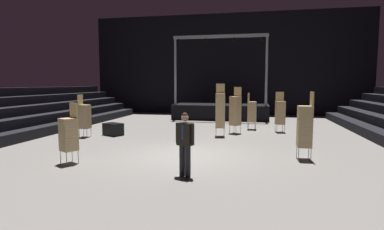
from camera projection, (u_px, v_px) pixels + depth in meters
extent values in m
cube|color=slate|center=(185.00, 157.00, 10.76)|extent=(22.00, 30.00, 0.10)
cube|color=black|center=(226.00, 64.00, 24.97)|extent=(22.00, 0.30, 8.00)
cube|color=black|center=(16.00, 137.00, 13.22)|extent=(0.75, 24.00, 0.45)
cube|color=black|center=(0.00, 126.00, 13.32)|extent=(0.75, 24.00, 0.45)
cube|color=black|center=(221.00, 112.00, 21.78)|extent=(6.52, 2.64, 1.02)
cylinder|color=#9EA0A8|center=(175.00, 72.00, 21.05)|extent=(0.16, 0.16, 4.51)
cylinder|color=#9EA0A8|center=(267.00, 71.00, 19.86)|extent=(0.16, 0.16, 4.51)
cube|color=#9EA0A8|center=(220.00, 36.00, 20.23)|extent=(6.22, 0.20, 0.20)
cylinder|color=black|center=(179.00, 41.00, 20.80)|extent=(0.18, 0.18, 0.22)
cylinder|color=black|center=(206.00, 40.00, 20.43)|extent=(0.18, 0.18, 0.22)
cylinder|color=black|center=(234.00, 39.00, 20.07)|extent=(0.18, 0.18, 0.22)
cylinder|color=black|center=(263.00, 39.00, 19.70)|extent=(0.18, 0.18, 0.22)
cylinder|color=black|center=(188.00, 161.00, 8.23)|extent=(0.15, 0.15, 0.85)
cylinder|color=black|center=(182.00, 161.00, 8.33)|extent=(0.15, 0.15, 0.85)
cube|color=silver|center=(184.00, 134.00, 8.15)|extent=(0.20, 0.16, 0.60)
cube|color=black|center=(185.00, 134.00, 8.21)|extent=(0.45, 0.35, 0.60)
cube|color=navy|center=(183.00, 132.00, 8.10)|extent=(0.06, 0.03, 0.38)
cylinder|color=black|center=(192.00, 134.00, 8.08)|extent=(0.12, 0.12, 0.55)
cylinder|color=black|center=(178.00, 133.00, 8.33)|extent=(0.12, 0.12, 0.55)
sphere|color=tan|center=(185.00, 118.00, 8.16)|extent=(0.20, 0.20, 0.20)
sphere|color=black|center=(185.00, 116.00, 8.16)|extent=(0.16, 0.16, 0.16)
cylinder|color=#B2B5BA|center=(299.00, 154.00, 10.05)|extent=(0.02, 0.02, 0.40)
cylinder|color=#B2B5BA|center=(297.00, 152.00, 10.42)|extent=(0.02, 0.02, 0.40)
cylinder|color=#B2B5BA|center=(311.00, 155.00, 9.98)|extent=(0.02, 0.02, 0.40)
cylinder|color=#B2B5BA|center=(309.00, 152.00, 10.36)|extent=(0.02, 0.02, 0.40)
cube|color=tan|center=(304.00, 146.00, 10.18)|extent=(0.45, 0.45, 0.08)
cube|color=tan|center=(304.00, 143.00, 10.17)|extent=(0.45, 0.45, 0.08)
cube|color=tan|center=(304.00, 141.00, 10.16)|extent=(0.45, 0.45, 0.08)
cube|color=tan|center=(304.00, 138.00, 10.15)|extent=(0.45, 0.45, 0.08)
cube|color=tan|center=(304.00, 136.00, 10.14)|extent=(0.45, 0.45, 0.08)
cube|color=tan|center=(304.00, 133.00, 10.13)|extent=(0.45, 0.45, 0.08)
cube|color=tan|center=(305.00, 131.00, 10.13)|extent=(0.45, 0.45, 0.08)
cube|color=tan|center=(305.00, 128.00, 10.12)|extent=(0.45, 0.45, 0.08)
cube|color=tan|center=(305.00, 125.00, 10.11)|extent=(0.45, 0.45, 0.08)
cube|color=tan|center=(305.00, 123.00, 10.10)|extent=(0.45, 0.45, 0.08)
cube|color=tan|center=(305.00, 120.00, 10.09)|extent=(0.45, 0.45, 0.08)
cube|color=tan|center=(305.00, 118.00, 10.08)|extent=(0.45, 0.45, 0.08)
cube|color=tan|center=(305.00, 115.00, 10.07)|extent=(0.45, 0.45, 0.08)
cube|color=tan|center=(305.00, 112.00, 10.07)|extent=(0.45, 0.45, 0.08)
cube|color=tan|center=(305.00, 110.00, 10.06)|extent=(0.45, 0.45, 0.08)
cube|color=tan|center=(305.00, 107.00, 10.05)|extent=(0.45, 0.45, 0.08)
cube|color=tan|center=(312.00, 99.00, 9.99)|extent=(0.06, 0.41, 0.46)
cylinder|color=#B2B5BA|center=(236.00, 130.00, 15.23)|extent=(0.02, 0.02, 0.40)
cylinder|color=#B2B5BA|center=(230.00, 129.00, 15.48)|extent=(0.02, 0.02, 0.40)
cylinder|color=#B2B5BA|center=(240.00, 129.00, 15.51)|extent=(0.02, 0.02, 0.40)
cylinder|color=#B2B5BA|center=(234.00, 129.00, 15.76)|extent=(0.02, 0.02, 0.40)
cube|color=tan|center=(235.00, 125.00, 15.47)|extent=(0.60, 0.60, 0.08)
cube|color=tan|center=(235.00, 123.00, 15.46)|extent=(0.60, 0.60, 0.08)
cube|color=tan|center=(235.00, 121.00, 15.45)|extent=(0.60, 0.60, 0.08)
cube|color=tan|center=(235.00, 119.00, 15.45)|extent=(0.60, 0.60, 0.08)
cube|color=tan|center=(235.00, 118.00, 15.44)|extent=(0.60, 0.60, 0.08)
cube|color=tan|center=(235.00, 116.00, 15.43)|extent=(0.60, 0.60, 0.08)
cube|color=tan|center=(235.00, 114.00, 15.42)|extent=(0.60, 0.60, 0.08)
cube|color=tan|center=(235.00, 113.00, 15.41)|extent=(0.60, 0.60, 0.08)
cube|color=tan|center=(235.00, 111.00, 15.40)|extent=(0.60, 0.60, 0.08)
cube|color=tan|center=(235.00, 109.00, 15.39)|extent=(0.60, 0.60, 0.08)
cube|color=tan|center=(235.00, 108.00, 15.39)|extent=(0.60, 0.60, 0.08)
cube|color=tan|center=(235.00, 106.00, 15.38)|extent=(0.60, 0.60, 0.08)
cube|color=tan|center=(235.00, 104.00, 15.37)|extent=(0.60, 0.60, 0.08)
cube|color=tan|center=(235.00, 102.00, 15.36)|extent=(0.60, 0.60, 0.08)
cube|color=tan|center=(235.00, 101.00, 15.35)|extent=(0.60, 0.60, 0.08)
cube|color=tan|center=(235.00, 99.00, 15.34)|extent=(0.60, 0.60, 0.08)
cube|color=tan|center=(235.00, 97.00, 15.33)|extent=(0.60, 0.60, 0.08)
cube|color=tan|center=(238.00, 92.00, 15.45)|extent=(0.37, 0.25, 0.46)
cylinder|color=#B2B5BA|center=(67.00, 159.00, 9.40)|extent=(0.02, 0.02, 0.40)
cylinder|color=#B2B5BA|center=(61.00, 157.00, 9.65)|extent=(0.02, 0.02, 0.40)
cylinder|color=#B2B5BA|center=(78.00, 157.00, 9.68)|extent=(0.02, 0.02, 0.40)
cylinder|color=#B2B5BA|center=(72.00, 155.00, 9.93)|extent=(0.02, 0.02, 0.40)
cube|color=tan|center=(69.00, 149.00, 9.64)|extent=(0.60, 0.60, 0.08)
cube|color=tan|center=(69.00, 147.00, 9.63)|extent=(0.60, 0.60, 0.08)
cube|color=tan|center=(69.00, 144.00, 9.62)|extent=(0.60, 0.60, 0.08)
cube|color=tan|center=(69.00, 141.00, 9.62)|extent=(0.60, 0.60, 0.08)
cube|color=tan|center=(69.00, 139.00, 9.61)|extent=(0.60, 0.60, 0.08)
cube|color=tan|center=(69.00, 136.00, 9.60)|extent=(0.60, 0.60, 0.08)
cube|color=tan|center=(68.00, 133.00, 9.59)|extent=(0.60, 0.60, 0.08)
cube|color=tan|center=(68.00, 130.00, 9.58)|extent=(0.60, 0.60, 0.08)
cube|color=tan|center=(68.00, 128.00, 9.57)|extent=(0.60, 0.60, 0.08)
cube|color=tan|center=(68.00, 125.00, 9.56)|extent=(0.60, 0.60, 0.08)
cube|color=tan|center=(68.00, 122.00, 9.56)|extent=(0.60, 0.60, 0.08)
cube|color=tan|center=(68.00, 119.00, 9.55)|extent=(0.60, 0.60, 0.08)
cube|color=tan|center=(74.00, 110.00, 9.67)|extent=(0.38, 0.24, 0.46)
cylinder|color=#B2B5BA|center=(284.00, 129.00, 15.70)|extent=(0.02, 0.02, 0.40)
cylinder|color=#B2B5BA|center=(277.00, 129.00, 15.71)|extent=(0.02, 0.02, 0.40)
cylinder|color=#B2B5BA|center=(283.00, 128.00, 16.08)|extent=(0.02, 0.02, 0.40)
cylinder|color=#B2B5BA|center=(275.00, 128.00, 16.09)|extent=(0.02, 0.02, 0.40)
cube|color=tan|center=(280.00, 123.00, 15.87)|extent=(0.51, 0.51, 0.08)
cube|color=tan|center=(280.00, 122.00, 15.86)|extent=(0.51, 0.51, 0.08)
cube|color=tan|center=(280.00, 120.00, 15.85)|extent=(0.51, 0.51, 0.08)
cube|color=tan|center=(280.00, 119.00, 15.84)|extent=(0.51, 0.51, 0.08)
cube|color=tan|center=(280.00, 117.00, 15.83)|extent=(0.51, 0.51, 0.08)
cube|color=tan|center=(280.00, 115.00, 15.82)|extent=(0.51, 0.51, 0.08)
cube|color=tan|center=(280.00, 114.00, 15.82)|extent=(0.51, 0.51, 0.08)
cube|color=tan|center=(280.00, 112.00, 15.81)|extent=(0.51, 0.51, 0.08)
cube|color=tan|center=(280.00, 110.00, 15.80)|extent=(0.51, 0.51, 0.08)
cube|color=tan|center=(280.00, 109.00, 15.79)|extent=(0.51, 0.51, 0.08)
cube|color=tan|center=(280.00, 107.00, 15.78)|extent=(0.51, 0.51, 0.08)
cube|color=tan|center=(280.00, 105.00, 15.77)|extent=(0.51, 0.51, 0.08)
cube|color=tan|center=(280.00, 104.00, 15.76)|extent=(0.51, 0.51, 0.08)
cube|color=tan|center=(280.00, 102.00, 15.76)|extent=(0.51, 0.51, 0.08)
cube|color=tan|center=(280.00, 96.00, 15.92)|extent=(0.41, 0.12, 0.46)
cylinder|color=#B2B5BA|center=(91.00, 132.00, 14.57)|extent=(0.02, 0.02, 0.40)
cylinder|color=#B2B5BA|center=(87.00, 134.00, 14.20)|extent=(0.02, 0.02, 0.40)
cylinder|color=#B2B5BA|center=(84.00, 132.00, 14.65)|extent=(0.02, 0.02, 0.40)
cylinder|color=#B2B5BA|center=(79.00, 133.00, 14.27)|extent=(0.02, 0.02, 0.40)
cube|color=tan|center=(85.00, 128.00, 14.40)|extent=(0.44, 0.44, 0.08)
cube|color=tan|center=(85.00, 126.00, 14.39)|extent=(0.44, 0.44, 0.08)
cube|color=tan|center=(85.00, 124.00, 14.38)|extent=(0.44, 0.44, 0.08)
cube|color=tan|center=(85.00, 122.00, 14.37)|extent=(0.44, 0.44, 0.08)
cube|color=tan|center=(85.00, 120.00, 14.36)|extent=(0.44, 0.44, 0.08)
cube|color=tan|center=(85.00, 118.00, 14.36)|extent=(0.44, 0.44, 0.08)
cube|color=tan|center=(85.00, 117.00, 14.35)|extent=(0.44, 0.44, 0.08)
cube|color=tan|center=(85.00, 115.00, 14.34)|extent=(0.44, 0.44, 0.08)
cube|color=tan|center=(84.00, 113.00, 14.33)|extent=(0.44, 0.44, 0.08)
cube|color=tan|center=(84.00, 111.00, 14.32)|extent=(0.44, 0.44, 0.08)
cube|color=tan|center=(84.00, 109.00, 14.31)|extent=(0.44, 0.44, 0.08)
cube|color=tan|center=(84.00, 107.00, 14.30)|extent=(0.44, 0.44, 0.08)
cube|color=tan|center=(84.00, 106.00, 14.30)|extent=(0.44, 0.44, 0.08)
cube|color=tan|center=(80.00, 100.00, 14.31)|extent=(0.05, 0.41, 0.46)
cylinder|color=#B2B5BA|center=(256.00, 125.00, 16.97)|extent=(0.02, 0.02, 0.40)
cylinder|color=#B2B5BA|center=(255.00, 126.00, 16.61)|extent=(0.02, 0.02, 0.40)
cylinder|color=#B2B5BA|center=(249.00, 125.00, 17.08)|extent=(0.02, 0.02, 0.40)
cylinder|color=#B2B5BA|center=(248.00, 126.00, 16.72)|extent=(0.02, 0.02, 0.40)
cube|color=tan|center=(252.00, 121.00, 16.82)|extent=(0.48, 0.48, 0.08)
cube|color=tan|center=(252.00, 120.00, 16.81)|extent=(0.48, 0.48, 0.08)
cube|color=tan|center=(252.00, 118.00, 16.81)|extent=(0.48, 0.48, 0.08)
cube|color=tan|center=(252.00, 117.00, 16.80)|extent=(0.48, 0.48, 0.08)
cube|color=tan|center=(252.00, 115.00, 16.79)|extent=(0.48, 0.48, 0.08)
cube|color=tan|center=(252.00, 113.00, 16.78)|extent=(0.48, 0.48, 0.08)
cube|color=tan|center=(252.00, 112.00, 16.77)|extent=(0.48, 0.48, 0.08)
cube|color=tan|center=(252.00, 110.00, 16.76)|extent=(0.48, 0.48, 0.08)
cube|color=tan|center=(252.00, 109.00, 16.75)|extent=(0.48, 0.48, 0.08)
cube|color=tan|center=(252.00, 107.00, 16.74)|extent=(0.48, 0.48, 0.08)
cube|color=tan|center=(252.00, 106.00, 16.74)|extent=(0.48, 0.48, 0.08)
cube|color=tan|center=(252.00, 104.00, 16.73)|extent=(0.48, 0.48, 0.08)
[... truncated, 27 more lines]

